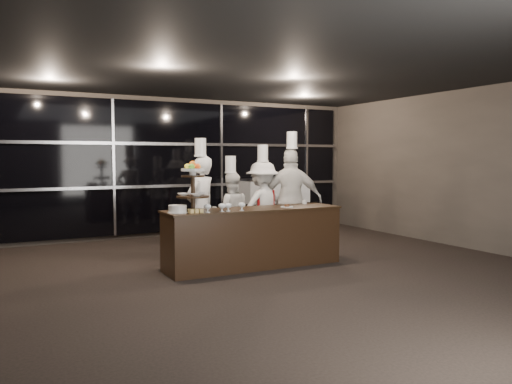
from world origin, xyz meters
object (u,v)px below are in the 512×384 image
layer_cake (178,209)px  chef_d (292,199)px  chef_c (263,206)px  display_stand (193,183)px  chef_a (201,206)px  buffet_counter (254,237)px  display_case (274,203)px  chef_b (231,212)px

layer_cake → chef_d: (2.45, 0.86, -0.02)m
chef_d → chef_c: bearing=148.5°
display_stand → chef_a: (0.51, 0.99, -0.45)m
buffet_counter → layer_cake: size_ratio=9.47×
display_stand → display_case: 4.23m
display_stand → chef_b: size_ratio=0.43×
display_stand → chef_c: size_ratio=0.38×
display_case → display_stand: bearing=-136.2°
display_stand → chef_d: chef_d is taller
chef_a → chef_b: size_ratio=1.17×
display_stand → layer_cake: (-0.25, -0.05, -0.37)m
chef_a → chef_d: (1.69, -0.18, 0.06)m
display_stand → chef_d: 2.37m
display_stand → buffet_counter: bearing=0.0°
display_case → chef_d: chef_d is taller
chef_a → buffet_counter: bearing=-63.5°
layer_cake → chef_b: size_ratio=0.17×
display_case → chef_a: bearing=-142.8°
layer_cake → chef_b: (1.43, 1.30, -0.24)m
chef_b → chef_c: chef_c is taller
display_case → chef_b: size_ratio=0.89×
layer_cake → chef_c: (2.00, 1.13, -0.14)m
chef_b → chef_c: (0.57, -0.17, 0.09)m
display_stand → chef_d: (2.20, 0.81, -0.39)m
buffet_counter → display_case: bearing=55.2°
layer_cake → display_case: display_case is taller
buffet_counter → display_stand: size_ratio=3.81×
display_stand → chef_d: bearing=20.2°
chef_d → display_case: bearing=68.6°
chef_b → layer_cake: bearing=-137.8°
display_stand → chef_c: (1.75, 1.08, -0.51)m
layer_cake → chef_d: size_ratio=0.14×
chef_b → chef_a: bearing=-158.9°
chef_d → buffet_counter: bearing=-146.0°
layer_cake → display_case: size_ratio=0.19×
buffet_counter → layer_cake: bearing=-177.7°
buffet_counter → display_stand: (-1.00, -0.00, 0.87)m
display_stand → chef_a: 1.20m
display_stand → chef_c: bearing=31.8°
chef_d → chef_a: bearing=173.9°
layer_cake → chef_b: bearing=42.2°
display_stand → chef_b: 1.82m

